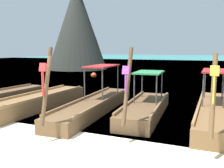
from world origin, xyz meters
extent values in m
plane|color=beige|center=(0.00, 0.00, 0.00)|extent=(120.00, 120.00, 0.00)
plane|color=teal|center=(0.00, 61.44, 0.00)|extent=(120.00, 120.00, 0.00)
cube|color=brown|center=(-6.34, 3.98, 0.25)|extent=(1.55, 5.72, 0.50)
cube|color=brown|center=(-5.75, 3.95, 0.55)|extent=(0.36, 5.21, 0.10)
cube|color=brown|center=(-3.68, 3.39, 0.30)|extent=(1.30, 6.28, 0.61)
cube|color=#9F7246|center=(-4.24, 3.40, 0.66)|extent=(0.18, 5.76, 0.10)
cube|color=#9F7246|center=(-3.12, 3.38, 0.66)|extent=(0.18, 5.76, 0.10)
cube|color=brown|center=(-1.04, 4.02, 0.25)|extent=(1.55, 6.85, 0.50)
cube|color=brown|center=(-1.59, 3.99, 0.55)|extent=(0.42, 6.25, 0.10)
cube|color=brown|center=(-0.49, 4.05, 0.55)|extent=(0.42, 6.25, 0.10)
cylinder|color=brown|center=(-0.85, 0.48, 1.62)|extent=(0.16, 0.71, 2.27)
cube|color=red|center=(-0.84, 0.34, 2.18)|extent=(0.21, 0.13, 0.25)
cube|color=red|center=(-0.84, 0.32, 1.71)|extent=(0.03, 0.08, 0.70)
cylinder|color=#4C4C51|center=(-1.44, 3.82, 1.21)|extent=(0.05, 0.05, 1.41)
cylinder|color=#4C4C51|center=(-0.61, 3.87, 1.21)|extent=(0.05, 0.05, 1.41)
cylinder|color=#4C4C51|center=(-1.55, 5.86, 1.21)|extent=(0.05, 0.05, 1.41)
cylinder|color=#4C4C51|center=(-0.72, 5.90, 1.21)|extent=(0.05, 0.05, 1.41)
cube|color=#AD2323|center=(-1.08, 4.86, 1.94)|extent=(1.12, 2.29, 0.06)
cube|color=brown|center=(1.15, 4.23, 0.26)|extent=(1.60, 5.08, 0.51)
cube|color=brown|center=(0.55, 4.19, 0.56)|extent=(0.37, 4.60, 0.10)
cube|color=brown|center=(1.75, 4.26, 0.56)|extent=(0.37, 4.60, 0.10)
cylinder|color=brown|center=(1.33, 1.46, 1.63)|extent=(0.18, 0.96, 2.27)
cube|color=purple|center=(1.34, 1.28, 2.10)|extent=(0.21, 0.15, 0.25)
cube|color=purple|center=(1.34, 1.26, 1.73)|extent=(0.03, 0.08, 0.50)
cylinder|color=#4C4C51|center=(0.71, 4.07, 1.11)|extent=(0.05, 0.05, 1.18)
cylinder|color=#4C4C51|center=(1.61, 4.13, 1.11)|extent=(0.05, 0.05, 1.18)
cylinder|color=#4C4C51|center=(0.62, 5.57, 1.11)|extent=(0.05, 0.05, 1.18)
cylinder|color=#4C4C51|center=(1.51, 5.63, 1.11)|extent=(0.05, 0.05, 1.18)
cube|color=#2D844C|center=(1.11, 4.85, 1.73)|extent=(1.20, 1.77, 0.06)
cube|color=brown|center=(3.68, 4.56, 0.27)|extent=(1.06, 6.38, 0.54)
cube|color=#996C3F|center=(3.20, 4.55, 0.59)|extent=(0.10, 5.87, 0.10)
cylinder|color=brown|center=(3.69, 1.17, 1.56)|extent=(0.12, 0.81, 2.07)
cube|color=yellow|center=(3.69, 0.96, 2.19)|extent=(0.20, 0.13, 0.25)
cube|color=yellow|center=(3.69, 0.94, 1.73)|extent=(0.03, 0.08, 0.66)
cylinder|color=#4C4C51|center=(3.31, 4.40, 1.18)|extent=(0.05, 0.05, 1.26)
cylinder|color=#4C4C51|center=(4.04, 4.40, 1.18)|extent=(0.05, 0.05, 1.26)
cylinder|color=#4C4C51|center=(3.31, 6.31, 1.18)|extent=(0.05, 0.05, 1.26)
cylinder|color=#4C4C51|center=(4.04, 6.31, 1.18)|extent=(0.05, 0.05, 1.26)
cube|color=#AD2323|center=(3.68, 5.35, 1.84)|extent=(0.89, 2.12, 0.06)
cone|color=#2D302B|center=(-13.84, 24.22, 5.82)|extent=(8.03, 8.03, 11.64)
cone|color=#32352F|center=(-11.45, 25.02, 2.25)|extent=(2.90, 2.90, 4.50)
sphere|color=#EA5119|center=(-6.90, 15.39, 0.26)|extent=(0.52, 0.52, 0.52)
camera|label=1|loc=(3.70, -5.38, 2.68)|focal=39.60mm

